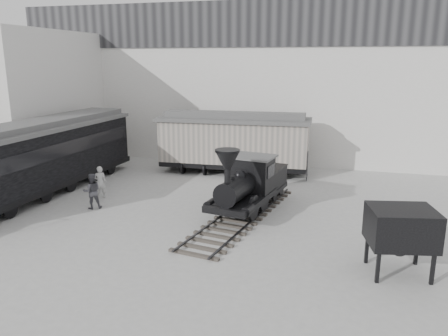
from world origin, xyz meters
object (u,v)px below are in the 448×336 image
(passenger_coach, at_px, (46,156))
(coal_hopper, at_px, (401,232))
(locomotive, at_px, (247,187))
(visitor_a, at_px, (100,182))
(boxcar, at_px, (234,141))
(visitor_b, at_px, (92,191))

(passenger_coach, relative_size, coal_hopper, 5.81)
(locomotive, distance_m, visitor_a, 8.00)
(locomotive, xyz_separation_m, coal_hopper, (6.29, -4.75, 0.26))
(boxcar, height_order, passenger_coach, boxcar)
(boxcar, xyz_separation_m, visitor_b, (-5.10, -8.69, -1.19))
(passenger_coach, height_order, visitor_a, passenger_coach)
(passenger_coach, xyz_separation_m, visitor_b, (3.84, -1.80, -1.18))
(locomotive, distance_m, passenger_coach, 11.40)
(visitor_a, bearing_deg, passenger_coach, -30.44)
(passenger_coach, xyz_separation_m, coal_hopper, (17.66, -5.15, -0.54))
(boxcar, distance_m, visitor_b, 10.14)
(locomotive, bearing_deg, coal_hopper, -26.83)
(passenger_coach, relative_size, visitor_a, 8.05)
(locomotive, bearing_deg, passenger_coach, -171.77)
(boxcar, bearing_deg, visitor_a, -130.12)
(locomotive, height_order, visitor_a, locomotive)
(locomotive, bearing_deg, boxcar, 118.67)
(visitor_b, height_order, coal_hopper, coal_hopper)
(passenger_coach, bearing_deg, coal_hopper, -13.00)
(visitor_a, height_order, coal_hopper, coal_hopper)
(boxcar, height_order, coal_hopper, boxcar)
(locomotive, relative_size, passenger_coach, 0.70)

